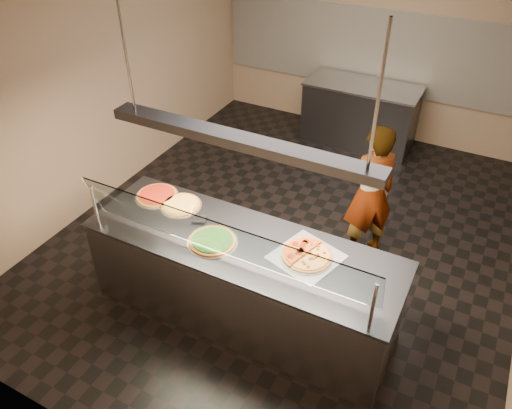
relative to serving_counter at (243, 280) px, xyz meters
The scene contains 19 objects.
ground 1.44m from the serving_counter, 93.66° to the left, with size 5.00×6.00×0.02m, color black.
wall_back 4.48m from the serving_counter, 91.14° to the left, with size 5.00×0.02×3.00m, color #9A8063.
wall_front 1.96m from the serving_counter, 92.98° to the right, with size 5.00×0.02×3.00m, color #9A8063.
wall_left 3.10m from the serving_counter, 152.50° to the left, with size 0.02×6.00×3.00m, color #9A8063.
tile_band 4.41m from the serving_counter, 91.14° to the left, with size 4.90×0.02×1.20m, color silver.
serving_counter is the anchor object (origin of this frame).
sneeze_guard 0.83m from the serving_counter, 90.00° to the right, with size 2.66×0.18×0.54m.
perforated_tray 0.75m from the serving_counter, ahead, with size 0.64×0.64×0.01m.
half_pizza_pepperoni 0.70m from the serving_counter, 11.00° to the left, with size 0.33×0.47×0.05m.
half_pizza_sausage 0.84m from the serving_counter, ahead, with size 0.33×0.47×0.04m.
pizza_spinach 0.55m from the serving_counter, 154.17° to the right, with size 0.45×0.45×0.03m.
pizza_cheese 0.95m from the serving_counter, 165.13° to the left, with size 0.40×0.40×0.03m.
pizza_tomato 1.22m from the serving_counter, 168.04° to the left, with size 0.43×0.43×0.03m.
pizza_spatula 0.77m from the serving_counter, 167.31° to the left, with size 0.25×0.21×0.02m.
prep_table 3.90m from the serving_counter, 91.94° to the left, with size 1.66×0.74×0.93m.
worker 1.66m from the serving_counter, 63.24° to the left, with size 0.58×0.38×1.58m, color #282632.
heat_lamp_housing 1.48m from the serving_counter, 90.00° to the right, with size 2.30×0.18×0.08m, color #38383D.
lamp_rod_left 2.26m from the serving_counter, behind, with size 0.02×0.02×1.01m, color #B7B7BC.
lamp_rod_right 2.26m from the serving_counter, ahead, with size 0.02×0.02×1.01m, color #B7B7BC.
Camera 1 is at (1.75, -4.26, 3.80)m, focal length 35.00 mm.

